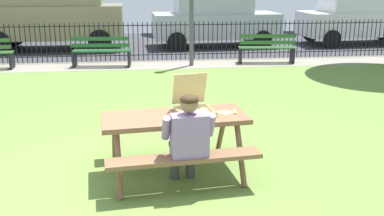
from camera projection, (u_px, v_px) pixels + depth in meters
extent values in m
cube|color=olive|center=(133.00, 127.00, 7.62)|extent=(28.00, 12.40, 0.02)
cube|color=gray|center=(134.00, 65.00, 12.86)|extent=(28.00, 1.40, 0.01)
cube|color=#38383D|center=(134.00, 45.00, 16.74)|extent=(28.00, 6.76, 0.01)
cube|color=brown|center=(175.00, 118.00, 5.64)|extent=(1.87, 0.94, 0.06)
cube|color=brown|center=(184.00, 158.00, 5.16)|extent=(1.82, 0.46, 0.05)
cube|color=brown|center=(167.00, 126.00, 6.29)|extent=(1.82, 0.46, 0.05)
cylinder|color=brown|center=(119.00, 164.00, 5.21)|extent=(0.11, 0.44, 0.74)
cylinder|color=brown|center=(115.00, 140.00, 5.98)|extent=(0.11, 0.44, 0.74)
cylinder|color=brown|center=(240.00, 154.00, 5.52)|extent=(0.11, 0.44, 0.74)
cylinder|color=brown|center=(222.00, 132.00, 6.29)|extent=(0.11, 0.44, 0.74)
cube|color=tan|center=(195.00, 113.00, 5.71)|extent=(0.51, 0.51, 0.01)
cube|color=silver|center=(195.00, 113.00, 5.71)|extent=(0.47, 0.47, 0.00)
cube|color=tan|center=(200.00, 116.00, 5.51)|extent=(0.43, 0.09, 0.04)
cube|color=tan|center=(190.00, 107.00, 5.90)|extent=(0.43, 0.09, 0.04)
cube|color=tan|center=(179.00, 113.00, 5.64)|extent=(0.09, 0.43, 0.04)
cube|color=tan|center=(211.00, 110.00, 5.76)|extent=(0.09, 0.43, 0.04)
cube|color=tan|center=(190.00, 88.00, 5.85)|extent=(0.46, 0.22, 0.42)
cylinder|color=tan|center=(195.00, 112.00, 5.71)|extent=(0.37, 0.37, 0.01)
cylinder|color=#EFD961|center=(195.00, 112.00, 5.71)|extent=(0.34, 0.34, 0.00)
pyramid|color=#F9D569|center=(226.00, 112.00, 5.78)|extent=(0.25, 0.19, 0.01)
cube|color=tan|center=(235.00, 111.00, 5.77)|extent=(0.06, 0.17, 0.02)
cylinder|color=#404040|center=(175.00, 162.00, 5.61)|extent=(0.12, 0.12, 0.44)
cylinder|color=#404040|center=(178.00, 150.00, 5.34)|extent=(0.19, 0.43, 0.15)
cylinder|color=#404040|center=(190.00, 161.00, 5.65)|extent=(0.12, 0.12, 0.44)
cylinder|color=#404040|center=(194.00, 148.00, 5.39)|extent=(0.19, 0.43, 0.15)
cube|color=#8C72A5|center=(190.00, 137.00, 5.10)|extent=(0.44, 0.26, 0.52)
cylinder|color=#8C72A5|center=(166.00, 128.00, 5.07)|extent=(0.11, 0.22, 0.31)
cylinder|color=#8C72A5|center=(211.00, 125.00, 5.18)|extent=(0.11, 0.22, 0.31)
sphere|color=#8C6647|center=(189.00, 104.00, 5.02)|extent=(0.21, 0.21, 0.21)
ellipsoid|color=#362715|center=(189.00, 100.00, 4.99)|extent=(0.21, 0.20, 0.12)
cylinder|color=black|center=(133.00, 25.00, 13.23)|extent=(23.66, 0.03, 0.03)
cylinder|color=black|center=(134.00, 55.00, 13.48)|extent=(23.66, 0.03, 0.03)
cylinder|color=black|center=(1.00, 44.00, 12.93)|extent=(0.02, 0.02, 1.14)
cylinder|color=black|center=(6.00, 44.00, 12.95)|extent=(0.02, 0.02, 1.14)
cylinder|color=black|center=(11.00, 44.00, 12.96)|extent=(0.02, 0.02, 1.14)
cylinder|color=black|center=(16.00, 44.00, 12.98)|extent=(0.02, 0.02, 1.14)
cylinder|color=black|center=(21.00, 44.00, 13.00)|extent=(0.02, 0.02, 1.14)
cylinder|color=black|center=(26.00, 44.00, 13.01)|extent=(0.02, 0.02, 1.14)
cylinder|color=black|center=(31.00, 43.00, 13.03)|extent=(0.02, 0.02, 1.14)
cylinder|color=black|center=(36.00, 43.00, 13.04)|extent=(0.02, 0.02, 1.14)
cylinder|color=black|center=(41.00, 43.00, 13.06)|extent=(0.02, 0.02, 1.14)
cylinder|color=black|center=(46.00, 43.00, 13.08)|extent=(0.02, 0.02, 1.14)
cylinder|color=black|center=(51.00, 43.00, 13.09)|extent=(0.02, 0.02, 1.14)
cylinder|color=black|center=(56.00, 43.00, 13.11)|extent=(0.02, 0.02, 1.14)
cylinder|color=black|center=(61.00, 43.00, 13.12)|extent=(0.02, 0.02, 1.14)
cylinder|color=black|center=(66.00, 43.00, 13.14)|extent=(0.02, 0.02, 1.14)
cylinder|color=black|center=(71.00, 43.00, 13.16)|extent=(0.02, 0.02, 1.14)
cylinder|color=black|center=(76.00, 43.00, 13.17)|extent=(0.02, 0.02, 1.14)
cylinder|color=black|center=(80.00, 43.00, 13.19)|extent=(0.02, 0.02, 1.14)
cylinder|color=black|center=(85.00, 43.00, 13.20)|extent=(0.02, 0.02, 1.14)
cylinder|color=black|center=(90.00, 42.00, 13.22)|extent=(0.02, 0.02, 1.14)
cylinder|color=black|center=(95.00, 42.00, 13.24)|extent=(0.02, 0.02, 1.14)
cylinder|color=black|center=(100.00, 42.00, 13.25)|extent=(0.02, 0.02, 1.14)
cylinder|color=black|center=(105.00, 42.00, 13.27)|extent=(0.02, 0.02, 1.14)
cylinder|color=black|center=(110.00, 42.00, 13.28)|extent=(0.02, 0.02, 1.14)
cylinder|color=black|center=(114.00, 42.00, 13.30)|extent=(0.02, 0.02, 1.14)
cylinder|color=black|center=(119.00, 42.00, 13.31)|extent=(0.02, 0.02, 1.14)
cylinder|color=black|center=(124.00, 42.00, 13.33)|extent=(0.02, 0.02, 1.14)
cylinder|color=black|center=(129.00, 42.00, 13.35)|extent=(0.02, 0.02, 1.14)
cylinder|color=black|center=(133.00, 42.00, 13.36)|extent=(0.02, 0.02, 1.14)
cylinder|color=black|center=(138.00, 42.00, 13.38)|extent=(0.02, 0.02, 1.14)
cylinder|color=black|center=(143.00, 42.00, 13.39)|extent=(0.02, 0.02, 1.14)
cylinder|color=black|center=(148.00, 41.00, 13.41)|extent=(0.02, 0.02, 1.14)
cylinder|color=black|center=(152.00, 41.00, 13.43)|extent=(0.02, 0.02, 1.14)
cylinder|color=black|center=(157.00, 41.00, 13.44)|extent=(0.02, 0.02, 1.14)
cylinder|color=black|center=(162.00, 41.00, 13.46)|extent=(0.02, 0.02, 1.14)
cylinder|color=black|center=(166.00, 41.00, 13.47)|extent=(0.02, 0.02, 1.14)
cylinder|color=black|center=(171.00, 41.00, 13.49)|extent=(0.02, 0.02, 1.14)
cylinder|color=black|center=(176.00, 41.00, 13.51)|extent=(0.02, 0.02, 1.14)
cylinder|color=black|center=(180.00, 41.00, 13.52)|extent=(0.02, 0.02, 1.14)
cylinder|color=black|center=(185.00, 41.00, 13.54)|extent=(0.02, 0.02, 1.14)
cylinder|color=black|center=(190.00, 41.00, 13.55)|extent=(0.02, 0.02, 1.14)
cylinder|color=black|center=(194.00, 41.00, 13.57)|extent=(0.02, 0.02, 1.14)
cylinder|color=black|center=(199.00, 41.00, 13.59)|extent=(0.02, 0.02, 1.14)
cylinder|color=black|center=(204.00, 41.00, 13.60)|extent=(0.02, 0.02, 1.14)
cylinder|color=black|center=(208.00, 40.00, 13.62)|extent=(0.02, 0.02, 1.14)
cylinder|color=black|center=(213.00, 40.00, 13.63)|extent=(0.02, 0.02, 1.14)
cylinder|color=black|center=(217.00, 40.00, 13.65)|extent=(0.02, 0.02, 1.14)
cylinder|color=black|center=(222.00, 40.00, 13.67)|extent=(0.02, 0.02, 1.14)
cylinder|color=black|center=(226.00, 40.00, 13.68)|extent=(0.02, 0.02, 1.14)
cylinder|color=black|center=(231.00, 40.00, 13.70)|extent=(0.02, 0.02, 1.14)
cylinder|color=black|center=(235.00, 40.00, 13.71)|extent=(0.02, 0.02, 1.14)
cylinder|color=black|center=(240.00, 40.00, 13.73)|extent=(0.02, 0.02, 1.14)
cylinder|color=black|center=(244.00, 40.00, 13.75)|extent=(0.02, 0.02, 1.14)
cylinder|color=black|center=(249.00, 40.00, 13.76)|extent=(0.02, 0.02, 1.14)
cylinder|color=black|center=(253.00, 40.00, 13.78)|extent=(0.02, 0.02, 1.14)
cylinder|color=black|center=(258.00, 40.00, 13.79)|extent=(0.02, 0.02, 1.14)
cylinder|color=black|center=(262.00, 40.00, 13.81)|extent=(0.02, 0.02, 1.14)
cylinder|color=black|center=(267.00, 40.00, 13.83)|extent=(0.02, 0.02, 1.14)
cylinder|color=black|center=(271.00, 39.00, 13.84)|extent=(0.02, 0.02, 1.14)
cylinder|color=black|center=(276.00, 39.00, 13.86)|extent=(0.02, 0.02, 1.14)
cylinder|color=black|center=(280.00, 39.00, 13.87)|extent=(0.02, 0.02, 1.14)
cylinder|color=black|center=(285.00, 39.00, 13.89)|extent=(0.02, 0.02, 1.14)
cylinder|color=black|center=(289.00, 39.00, 13.91)|extent=(0.02, 0.02, 1.14)
cylinder|color=black|center=(293.00, 39.00, 13.92)|extent=(0.02, 0.02, 1.14)
cylinder|color=black|center=(298.00, 39.00, 13.94)|extent=(0.02, 0.02, 1.14)
cylinder|color=black|center=(302.00, 39.00, 13.95)|extent=(0.02, 0.02, 1.14)
cylinder|color=black|center=(306.00, 39.00, 13.97)|extent=(0.02, 0.02, 1.14)
cylinder|color=black|center=(311.00, 39.00, 13.99)|extent=(0.02, 0.02, 1.14)
cylinder|color=black|center=(315.00, 39.00, 14.00)|extent=(0.02, 0.02, 1.14)
cylinder|color=black|center=(319.00, 39.00, 14.02)|extent=(0.02, 0.02, 1.14)
cylinder|color=black|center=(324.00, 39.00, 14.03)|extent=(0.02, 0.02, 1.14)
cylinder|color=black|center=(328.00, 38.00, 14.05)|extent=(0.02, 0.02, 1.14)
cylinder|color=black|center=(332.00, 38.00, 14.07)|extent=(0.02, 0.02, 1.14)
cylinder|color=black|center=(337.00, 38.00, 14.08)|extent=(0.02, 0.02, 1.14)
cylinder|color=black|center=(341.00, 38.00, 14.10)|extent=(0.02, 0.02, 1.14)
cylinder|color=black|center=(345.00, 38.00, 14.11)|extent=(0.02, 0.02, 1.14)
cylinder|color=black|center=(350.00, 38.00, 14.13)|extent=(0.02, 0.02, 1.14)
cylinder|color=black|center=(354.00, 38.00, 14.15)|extent=(0.02, 0.02, 1.14)
cylinder|color=black|center=(358.00, 38.00, 14.16)|extent=(0.02, 0.02, 1.14)
cylinder|color=black|center=(362.00, 38.00, 14.18)|extent=(0.02, 0.02, 1.14)
cylinder|color=black|center=(366.00, 38.00, 14.19)|extent=(0.02, 0.02, 1.14)
cylinder|color=black|center=(371.00, 38.00, 14.21)|extent=(0.02, 0.02, 1.14)
cylinder|color=black|center=(375.00, 38.00, 14.23)|extent=(0.02, 0.02, 1.14)
cylinder|color=black|center=(379.00, 38.00, 14.24)|extent=(0.02, 0.02, 1.14)
cylinder|color=black|center=(383.00, 38.00, 14.26)|extent=(0.02, 0.02, 1.14)
cube|color=black|center=(12.00, 61.00, 12.32)|extent=(0.06, 0.44, 0.44)
cube|color=#22592B|center=(103.00, 50.00, 12.70)|extent=(1.60, 0.24, 0.04)
cube|color=#22592B|center=(102.00, 51.00, 12.57)|extent=(1.60, 0.24, 0.04)
cube|color=#22592B|center=(101.00, 52.00, 12.43)|extent=(1.60, 0.24, 0.04)
cube|color=#22592B|center=(100.00, 45.00, 12.32)|extent=(1.60, 0.19, 0.11)
cube|color=#22592B|center=(100.00, 39.00, 12.27)|extent=(1.60, 0.19, 0.11)
cube|color=black|center=(129.00, 59.00, 12.60)|extent=(0.09, 0.44, 0.44)
cube|color=black|center=(74.00, 59.00, 12.56)|extent=(0.09, 0.44, 0.44)
cube|color=#2D622A|center=(265.00, 47.00, 13.24)|extent=(1.60, 0.26, 0.04)
cube|color=#2D622A|center=(266.00, 48.00, 13.10)|extent=(1.60, 0.26, 0.04)
cube|color=#2D622A|center=(267.00, 48.00, 12.97)|extent=(1.60, 0.26, 0.04)
cube|color=#2D622A|center=(268.00, 42.00, 12.86)|extent=(1.60, 0.21, 0.11)
cube|color=#2D622A|center=(268.00, 36.00, 12.81)|extent=(1.60, 0.21, 0.11)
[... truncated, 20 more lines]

